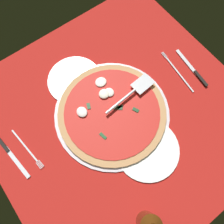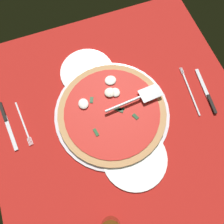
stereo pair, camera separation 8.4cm
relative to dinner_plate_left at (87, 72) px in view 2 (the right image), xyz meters
The scene contains 9 objects.
ground_plane 22.82cm from the dinner_plate_left, 13.93° to the left, with size 97.52×97.52×0.80cm, color #A71B16.
checker_pattern 22.80cm from the dinner_plate_left, 13.93° to the left, with size 97.52×97.52×0.10cm.
pizza_pan 21.02cm from the dinner_plate_left, ahead, with size 44.56×44.56×0.89cm, color silver.
dinner_plate_left is the anchor object (origin of this frame).
dinner_plate_right 39.99cm from the dinner_plate_left, ahead, with size 23.62×23.62×1.00cm, color white.
pizza 20.79cm from the dinner_plate_left, 10.02° to the left, with size 41.76×41.76×2.65cm.
pizza_server 24.18cm from the dinner_plate_left, 35.69° to the left, with size 6.22×23.16×1.00cm.
place_setting_near 34.69cm from the dinner_plate_left, 70.32° to the right, with size 21.06×14.35×1.40cm.
place_setting_far 46.27cm from the dinner_plate_left, 58.25° to the left, with size 23.16×15.61×1.40cm.
Camera 2 is at (25.33, -11.52, 81.28)cm, focal length 35.39 mm.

